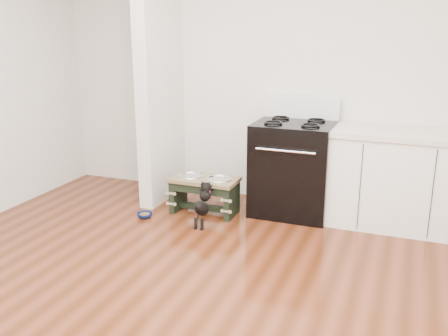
% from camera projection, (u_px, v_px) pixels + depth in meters
% --- Properties ---
extents(ground, '(5.00, 5.00, 0.00)m').
position_uv_depth(ground, '(174.00, 319.00, 3.23)').
color(ground, '#461E0C').
rests_on(ground, ground).
extents(room_shell, '(5.00, 5.00, 5.00)m').
position_uv_depth(room_shell, '(166.00, 64.00, 2.78)').
color(room_shell, silver).
rests_on(room_shell, ground).
extents(partition_wall, '(0.15, 0.80, 2.70)m').
position_uv_depth(partition_wall, '(160.00, 73.00, 5.14)').
color(partition_wall, silver).
rests_on(partition_wall, ground).
extents(oven_range, '(0.76, 0.69, 1.14)m').
position_uv_depth(oven_range, '(293.00, 167.00, 4.94)').
color(oven_range, black).
rests_on(oven_range, ground).
extents(cabinet_run, '(1.24, 0.64, 0.91)m').
position_uv_depth(cabinet_run, '(397.00, 179.00, 4.63)').
color(cabinet_run, white).
rests_on(cabinet_run, ground).
extents(dog_feeder, '(0.67, 0.36, 0.38)m').
position_uv_depth(dog_feeder, '(204.00, 188.00, 4.98)').
color(dog_feeder, black).
rests_on(dog_feeder, ground).
extents(puppy, '(0.12, 0.34, 0.41)m').
position_uv_depth(puppy, '(203.00, 203.00, 4.67)').
color(puppy, black).
rests_on(puppy, ground).
extents(floor_bowl, '(0.17, 0.17, 0.05)m').
position_uv_depth(floor_bowl, '(145.00, 215.00, 4.92)').
color(floor_bowl, '#0C1C55').
rests_on(floor_bowl, ground).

